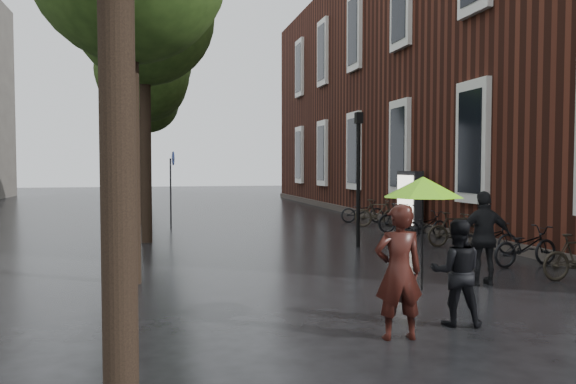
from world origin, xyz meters
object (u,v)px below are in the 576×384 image
object	(u,v)px
ad_lightbox	(409,201)
person_burgundy	(399,272)
person_black	(457,272)
pedestrian_walking	(484,238)
parked_bicycles	(431,225)
lamp_post	(358,166)

from	to	relation	value
ad_lightbox	person_burgundy	bearing A→B (deg)	-116.97
person_black	pedestrian_walking	size ratio (longest dim) A/B	0.84
parked_bicycles	ad_lightbox	size ratio (longest dim) A/B	5.91
person_burgundy	pedestrian_walking	xyz separation A→B (m)	(3.07, 2.78, 0.01)
parked_bicycles	pedestrian_walking	bearing A→B (deg)	-109.00
parked_bicycles	lamp_post	size ratio (longest dim) A/B	3.28
pedestrian_walking	ad_lightbox	world-z (taller)	ad_lightbox
pedestrian_walking	person_black	bearing A→B (deg)	61.83
lamp_post	pedestrian_walking	bearing A→B (deg)	-83.85
ad_lightbox	lamp_post	xyz separation A→B (m)	(-3.15, -3.31, 1.24)
person_black	parked_bicycles	world-z (taller)	person_black
pedestrian_walking	lamp_post	world-z (taller)	lamp_post
person_black	ad_lightbox	size ratio (longest dim) A/B	0.72
lamp_post	parked_bicycles	bearing A→B (deg)	14.84
person_black	pedestrian_walking	xyz separation A→B (m)	(1.97, 2.36, 0.14)
person_black	ad_lightbox	xyz separation A→B (m)	(4.55, 11.00, 0.30)
ad_lightbox	pedestrian_walking	bearing A→B (deg)	-107.27
ad_lightbox	lamp_post	distance (m)	4.74
person_black	parked_bicycles	distance (m)	9.32
pedestrian_walking	parked_bicycles	size ratio (longest dim) A/B	0.15
person_burgundy	person_black	xyz separation A→B (m)	(1.10, 0.42, -0.13)
person_black	ad_lightbox	world-z (taller)	ad_lightbox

